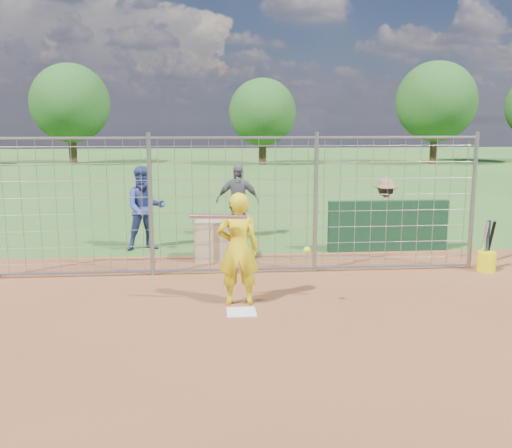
{
  "coord_description": "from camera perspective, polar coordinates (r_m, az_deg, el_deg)",
  "views": [
    {
      "loc": [
        -0.46,
        -8.24,
        2.81
      ],
      "look_at": [
        0.3,
        0.8,
        1.15
      ],
      "focal_mm": 40.0,
      "sensor_mm": 36.0,
      "label": 1
    }
  ],
  "objects": [
    {
      "name": "backstop_fence",
      "position": [
        10.37,
        -2.21,
        1.76
      ],
      "size": [
        9.08,
        0.08,
        2.6
      ],
      "color": "gray",
      "rests_on": "ground"
    },
    {
      "name": "bystander_c",
      "position": [
        13.51,
        12.77,
        1.31
      ],
      "size": [
        1.06,
        0.76,
        1.48
      ],
      "primitive_type": "imported",
      "rotation": [
        0.0,
        0.0,
        3.38
      ],
      "color": "brown",
      "rests_on": "ground"
    },
    {
      "name": "infield_dirt",
      "position": [
        5.96,
        0.2,
        -17.69
      ],
      "size": [
        18.0,
        18.0,
        0.0
      ],
      "primitive_type": "plane",
      "color": "brown",
      "rests_on": "ground"
    },
    {
      "name": "home_plate",
      "position": [
        8.53,
        -1.46,
        -8.8
      ],
      "size": [
        0.43,
        0.43,
        0.02
      ],
      "primitive_type": "cube",
      "color": "silver",
      "rests_on": "ground"
    },
    {
      "name": "tree_line",
      "position": [
        36.56,
        0.84,
        11.78
      ],
      "size": [
        44.66,
        6.72,
        6.48
      ],
      "color": "#3F2B19",
      "rests_on": "ground"
    },
    {
      "name": "bystander_a",
      "position": [
        12.62,
        -11.02,
        1.55
      ],
      "size": [
        1.03,
        0.89,
        1.83
      ],
      "primitive_type": "imported",
      "rotation": [
        0.0,
        0.0,
        0.24
      ],
      "color": "navy",
      "rests_on": "ground"
    },
    {
      "name": "ground",
      "position": [
        8.72,
        -1.54,
        -8.43
      ],
      "size": [
        100.0,
        100.0,
        0.0
      ],
      "primitive_type": "plane",
      "color": "#2D591E",
      "rests_on": "ground"
    },
    {
      "name": "equipment_in_play",
      "position": [
        8.37,
        -1.63,
        -0.07
      ],
      "size": [
        1.79,
        0.27,
        0.59
      ],
      "color": "silver",
      "rests_on": "ground"
    },
    {
      "name": "bucket_with_bats",
      "position": [
        11.56,
        22.06,
        -3.23
      ],
      "size": [
        0.34,
        0.35,
        0.98
      ],
      "color": "yellow",
      "rests_on": "ground"
    },
    {
      "name": "dugout_wall",
      "position": [
        12.66,
        13.03,
        -0.19
      ],
      "size": [
        2.6,
        0.2,
        1.1
      ],
      "primitive_type": "cube",
      "color": "#11381E",
      "rests_on": "ground"
    },
    {
      "name": "bystander_b",
      "position": [
        13.64,
        -1.85,
        2.28
      ],
      "size": [
        1.11,
        0.63,
        1.79
      ],
      "primitive_type": "imported",
      "rotation": [
        0.0,
        0.0,
        -0.19
      ],
      "color": "#565559",
      "rests_on": "ground"
    },
    {
      "name": "batter",
      "position": [
        8.69,
        -1.79,
        -2.52
      ],
      "size": [
        0.65,
        0.44,
        1.75
      ],
      "primitive_type": "imported",
      "rotation": [
        0.0,
        0.0,
        3.11
      ],
      "color": "gold",
      "rests_on": "ground"
    },
    {
      "name": "equipment_bin",
      "position": [
        11.58,
        -4.09,
        -1.68
      ],
      "size": [
        0.83,
        0.6,
        0.8
      ],
      "primitive_type": "cube",
      "rotation": [
        0.0,
        0.0,
        -0.06
      ],
      "color": "tan",
      "rests_on": "ground"
    }
  ]
}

